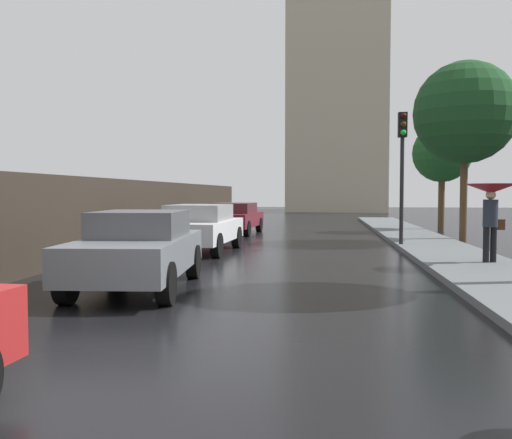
{
  "coord_description": "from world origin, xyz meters",
  "views": [
    {
      "loc": [
        1.72,
        -5.67,
        1.72
      ],
      "look_at": [
        0.38,
        5.41,
        1.18
      ],
      "focal_mm": 38.52,
      "sensor_mm": 36.0,
      "label": 1
    }
  ],
  "objects_px": {
    "car_grey_far_ahead": "(139,248)",
    "car_white_behind_camera": "(200,227)",
    "street_tree_far": "(442,153)",
    "car_maroon_near_kerb": "(234,217)",
    "traffic_light": "(402,153)",
    "pedestrian_with_umbrella_far": "(491,198)",
    "street_tree_near": "(465,113)"
  },
  "relations": [
    {
      "from": "car_maroon_near_kerb",
      "to": "street_tree_near",
      "type": "height_order",
      "value": "street_tree_near"
    },
    {
      "from": "car_maroon_near_kerb",
      "to": "car_grey_far_ahead",
      "type": "bearing_deg",
      "value": 95.43
    },
    {
      "from": "car_white_behind_camera",
      "to": "street_tree_near",
      "type": "relative_size",
      "value": 0.66
    },
    {
      "from": "car_maroon_near_kerb",
      "to": "car_white_behind_camera",
      "type": "bearing_deg",
      "value": 94.73
    },
    {
      "from": "car_maroon_near_kerb",
      "to": "traffic_light",
      "type": "distance_m",
      "value": 8.44
    },
    {
      "from": "car_maroon_near_kerb",
      "to": "street_tree_far",
      "type": "xyz_separation_m",
      "value": [
        8.81,
        2.14,
        2.73
      ]
    },
    {
      "from": "car_maroon_near_kerb",
      "to": "street_tree_far",
      "type": "distance_m",
      "value": 9.47
    },
    {
      "from": "pedestrian_with_umbrella_far",
      "to": "street_tree_near",
      "type": "distance_m",
      "value": 7.33
    },
    {
      "from": "car_white_behind_camera",
      "to": "car_maroon_near_kerb",
      "type": "bearing_deg",
      "value": -86.5
    },
    {
      "from": "car_maroon_near_kerb",
      "to": "street_tree_near",
      "type": "bearing_deg",
      "value": 164.4
    },
    {
      "from": "traffic_light",
      "to": "pedestrian_with_umbrella_far",
      "type": "bearing_deg",
      "value": -71.92
    },
    {
      "from": "car_maroon_near_kerb",
      "to": "car_grey_far_ahead",
      "type": "distance_m",
      "value": 13.22
    },
    {
      "from": "pedestrian_with_umbrella_far",
      "to": "street_tree_far",
      "type": "relative_size",
      "value": 0.38
    },
    {
      "from": "car_white_behind_camera",
      "to": "traffic_light",
      "type": "distance_m",
      "value": 6.54
    },
    {
      "from": "car_grey_far_ahead",
      "to": "traffic_light",
      "type": "distance_m",
      "value": 9.88
    },
    {
      "from": "car_grey_far_ahead",
      "to": "street_tree_near",
      "type": "bearing_deg",
      "value": -132.72
    },
    {
      "from": "car_grey_far_ahead",
      "to": "car_white_behind_camera",
      "type": "distance_m",
      "value": 6.12
    },
    {
      "from": "pedestrian_with_umbrella_far",
      "to": "car_maroon_near_kerb",
      "type": "bearing_deg",
      "value": 111.32
    },
    {
      "from": "car_white_behind_camera",
      "to": "pedestrian_with_umbrella_far",
      "type": "height_order",
      "value": "pedestrian_with_umbrella_far"
    },
    {
      "from": "traffic_light",
      "to": "street_tree_far",
      "type": "relative_size",
      "value": 0.85
    },
    {
      "from": "street_tree_far",
      "to": "car_grey_far_ahead",
      "type": "bearing_deg",
      "value": -118.71
    },
    {
      "from": "street_tree_far",
      "to": "street_tree_near",
      "type": "bearing_deg",
      "value": -93.68
    },
    {
      "from": "traffic_light",
      "to": "car_maroon_near_kerb",
      "type": "bearing_deg",
      "value": 138.14
    },
    {
      "from": "car_maroon_near_kerb",
      "to": "car_white_behind_camera",
      "type": "relative_size",
      "value": 1.01
    },
    {
      "from": "car_white_behind_camera",
      "to": "traffic_light",
      "type": "relative_size",
      "value": 1.03
    },
    {
      "from": "street_tree_far",
      "to": "car_maroon_near_kerb",
      "type": "bearing_deg",
      "value": -166.35
    },
    {
      "from": "car_white_behind_camera",
      "to": "street_tree_far",
      "type": "height_order",
      "value": "street_tree_far"
    },
    {
      "from": "car_white_behind_camera",
      "to": "street_tree_far",
      "type": "relative_size",
      "value": 0.87
    },
    {
      "from": "pedestrian_with_umbrella_far",
      "to": "street_tree_near",
      "type": "bearing_deg",
      "value": 64.76
    },
    {
      "from": "car_white_behind_camera",
      "to": "street_tree_near",
      "type": "bearing_deg",
      "value": -151.23
    },
    {
      "from": "car_white_behind_camera",
      "to": "pedestrian_with_umbrella_far",
      "type": "xyz_separation_m",
      "value": [
        7.31,
        -2.55,
        0.88
      ]
    },
    {
      "from": "car_maroon_near_kerb",
      "to": "traffic_light",
      "type": "xyz_separation_m",
      "value": [
        6.06,
        -5.43,
        2.25
      ]
    }
  ]
}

